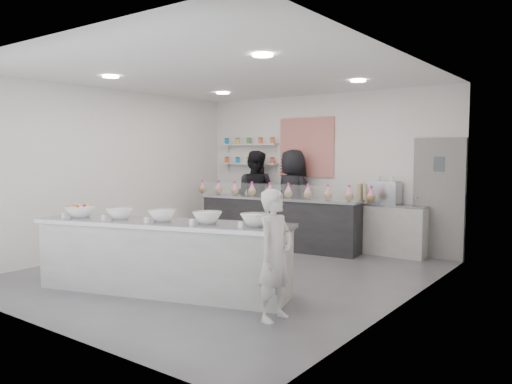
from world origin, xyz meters
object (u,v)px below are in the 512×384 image
woman_prep (275,255)px  staff_right (293,197)px  prep_counter (163,257)px  back_bar (279,223)px  espresso_ledge (392,230)px  staff_left (255,195)px  espresso_machine (385,193)px

woman_prep → staff_right: bearing=31.6°
prep_counter → staff_right: staff_right is taller
back_bar → espresso_ledge: size_ratio=2.59×
prep_counter → staff_right: 3.96m
prep_counter → back_bar: (-0.44, 3.43, 0.02)m
woman_prep → staff_left: size_ratio=0.77×
back_bar → staff_right: staff_right is taller
staff_right → prep_counter: bearing=119.5°
espresso_ledge → espresso_machine: (-0.14, 0.00, 0.66)m
prep_counter → staff_right: (-0.43, 3.91, 0.48)m
espresso_machine → espresso_ledge: bearing=0.0°
back_bar → staff_left: 1.14m
back_bar → woman_prep: size_ratio=2.20×
back_bar → espresso_ledge: 2.10m
espresso_machine → staff_left: size_ratio=0.28×
espresso_ledge → prep_counter: bearing=-110.8°
prep_counter → woman_prep: (1.81, -0.02, 0.25)m
back_bar → staff_right: bearing=82.4°
prep_counter → espresso_ledge: size_ratio=2.82×
espresso_ledge → espresso_machine: bearing=180.0°
back_bar → espresso_machine: bearing=13.0°
prep_counter → espresso_machine: size_ratio=6.63×
back_bar → staff_left: bearing=146.3°
prep_counter → espresso_ledge: bearing=51.9°
back_bar → espresso_ledge: bearing=11.8°
back_bar → woman_prep: woman_prep is taller
espresso_machine → woman_prep: size_ratio=0.36×
espresso_machine → staff_right: (-1.85, -0.18, -0.16)m
espresso_machine → staff_left: 2.80m
back_bar → woman_prep: 4.13m
espresso_machine → staff_left: staff_left is taller
back_bar → staff_left: (-0.93, 0.48, 0.45)m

